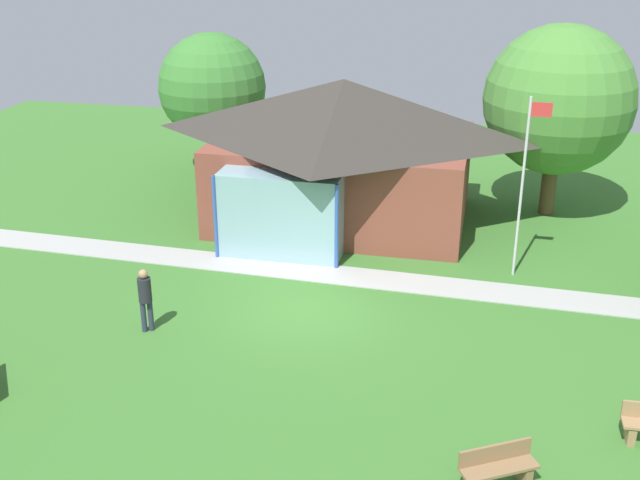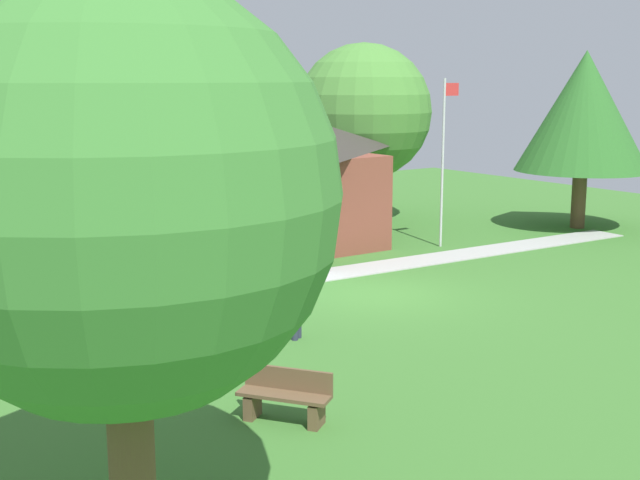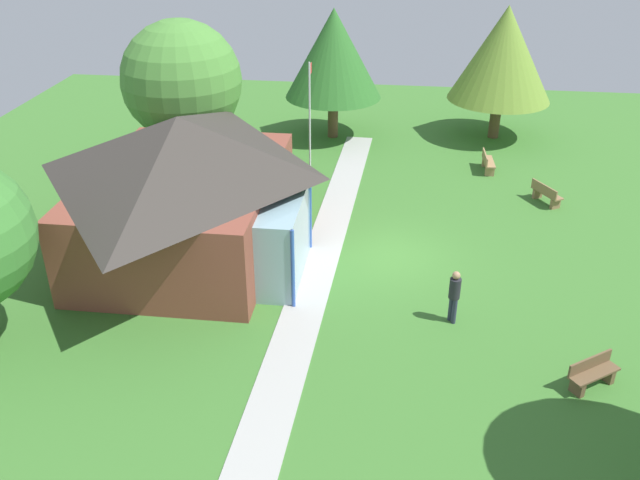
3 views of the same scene
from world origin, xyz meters
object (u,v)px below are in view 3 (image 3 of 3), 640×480
bench_front_right (546,194)px  tree_behind_pavilion_right (182,81)px  bench_lawn_far_right (487,163)px  tree_far_east (503,54)px  visitor_strolling_lawn (454,293)px  tree_east_hedge (334,54)px  pavilion (187,184)px  bench_front_left (592,374)px  flagpole (310,121)px

bench_front_right → tree_behind_pavilion_right: (1.55, 15.43, 3.71)m
bench_lawn_far_right → tree_far_east: (4.63, -0.72, 3.83)m
visitor_strolling_lawn → tree_east_hedge: (15.79, 5.32, 3.19)m
bench_lawn_far_right → bench_front_right: bearing=30.8°
tree_far_east → tree_behind_pavilion_right: bearing=114.0°
pavilion → bench_front_right: (5.59, -13.15, -2.18)m
bench_front_left → tree_far_east: 19.63m
bench_front_left → bench_front_right: bearing=-128.8°
visitor_strolling_lawn → tree_far_east: tree_far_east is taller
pavilion → bench_front_right: bearing=-67.0°
bench_front_right → tree_east_hedge: (6.89, 9.48, 3.80)m
bench_front_left → bench_lawn_far_right: 14.68m
bench_front_right → tree_east_hedge: 12.32m
visitor_strolling_lawn → tree_behind_pavilion_right: bearing=13.9°
pavilion → bench_front_left: (-5.83, -12.48, -2.18)m
bench_front_left → visitor_strolling_lawn: (2.52, 3.50, 0.62)m
pavilion → bench_front_left: 13.95m
tree_far_east → bench_lawn_far_right: bearing=171.1°
pavilion → tree_east_hedge: (12.48, -3.67, 1.63)m
bench_front_left → tree_behind_pavilion_right: 20.00m
bench_front_right → tree_behind_pavilion_right: tree_behind_pavilion_right is taller
visitor_strolling_lawn → tree_far_east: size_ratio=0.27×
tree_far_east → flagpole: bearing=131.4°
tree_east_hedge → tree_far_east: 8.21m
bench_lawn_far_right → visitor_strolling_lawn: bearing=-11.9°
flagpole → bench_front_left: size_ratio=3.65×
visitor_strolling_lawn → tree_far_east: (16.73, -2.84, 3.21)m
tree_far_east → pavilion: bearing=138.6°
pavilion → bench_front_left: bearing=-115.0°
tree_east_hedge → tree_far_east: size_ratio=0.98×
pavilion → bench_front_right: 14.46m
pavilion → visitor_strolling_lawn: bearing=-110.2°
bench_front_left → visitor_strolling_lawn: 4.36m
tree_east_hedge → visitor_strolling_lawn: bearing=-161.4°
bench_front_right → visitor_strolling_lawn: (-8.91, 4.17, 0.62)m
flagpole → bench_front_left: 15.13m
bench_lawn_far_right → visitor_strolling_lawn: 12.30m
bench_lawn_far_right → bench_front_right: size_ratio=1.00×
bench_lawn_far_right → tree_behind_pavilion_right: 13.98m
pavilion → bench_front_left: pavilion is taller
bench_lawn_far_right → visitor_strolling_lawn: visitor_strolling_lawn is taller
bench_front_left → tree_behind_pavilion_right: (12.97, 14.76, 3.71)m
flagpole → bench_front_right: flagpole is taller
bench_front_left → visitor_strolling_lawn: size_ratio=0.85×
flagpole → bench_front_left: (-11.82, -9.09, -2.58)m
bench_front_left → tree_east_hedge: size_ratio=0.23×
tree_behind_pavilion_right → bench_front_left: bearing=-131.3°
tree_behind_pavilion_right → tree_far_east: size_ratio=1.03×
bench_lawn_far_right → tree_behind_pavilion_right: (-1.65, 13.37, 3.71)m
bench_front_right → visitor_strolling_lawn: bearing=-55.3°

